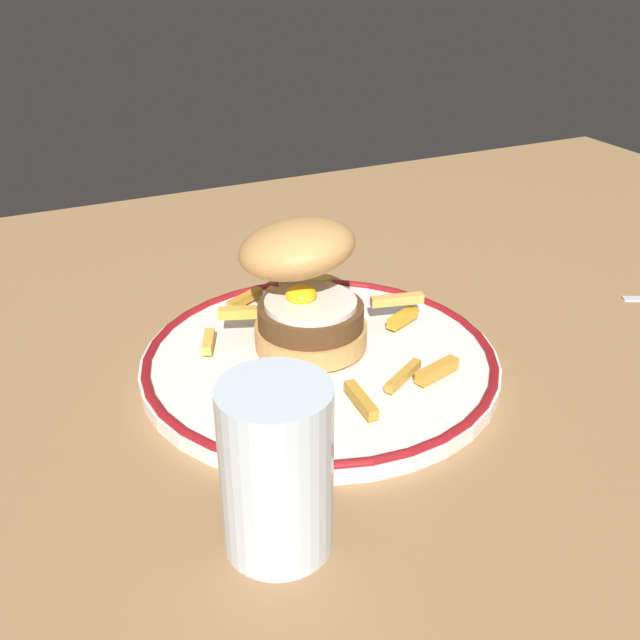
% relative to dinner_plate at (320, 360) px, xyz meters
% --- Properties ---
extents(ground_plane, '(1.43, 1.04, 0.04)m').
position_rel_dinner_plate_xyz_m(ground_plane, '(0.04, -0.01, -0.03)').
color(ground_plane, '#9B7148').
extents(dinner_plate, '(0.30, 0.30, 0.02)m').
position_rel_dinner_plate_xyz_m(dinner_plate, '(0.00, 0.00, 0.00)').
color(dinner_plate, white).
rests_on(dinner_plate, ground_plane).
extents(burger, '(0.14, 0.14, 0.11)m').
position_rel_dinner_plate_xyz_m(burger, '(-0.00, 0.02, 0.06)').
color(burger, tan).
rests_on(burger, dinner_plate).
extents(fries_pile, '(0.20, 0.24, 0.03)m').
position_rel_dinner_plate_xyz_m(fries_pile, '(0.02, 0.04, 0.02)').
color(fries_pile, '#C58A29').
rests_on(fries_pile, dinner_plate).
extents(water_glass, '(0.07, 0.07, 0.11)m').
position_rel_dinner_plate_xyz_m(water_glass, '(-0.11, -0.17, 0.04)').
color(water_glass, silver).
rests_on(water_glass, ground_plane).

